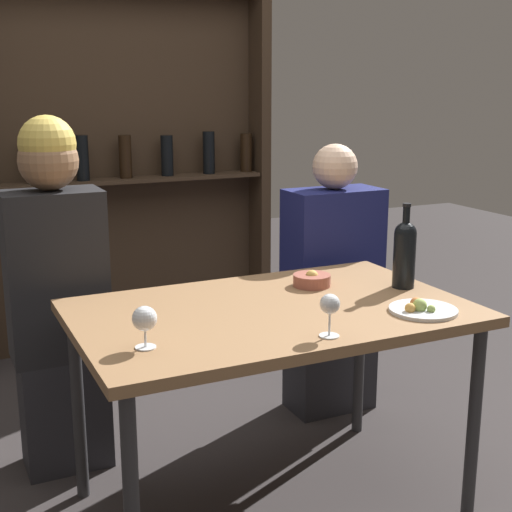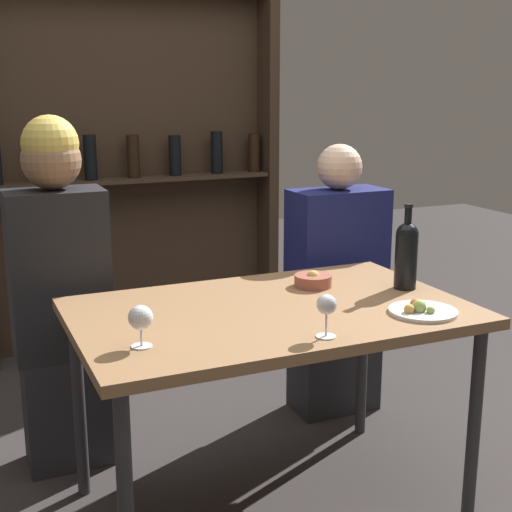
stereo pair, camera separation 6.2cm
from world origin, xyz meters
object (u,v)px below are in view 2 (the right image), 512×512
(wine_bottle, at_px, (406,252))
(seated_person_left, at_px, (60,297))
(wine_glass_0, at_px, (327,307))
(snack_bowl, at_px, (313,280))
(seated_person_right, at_px, (336,290))
(wine_glass_1, at_px, (141,319))
(food_plate_0, at_px, (421,310))

(wine_bottle, height_order, seated_person_left, seated_person_left)
(wine_glass_0, bearing_deg, snack_bowl, 65.82)
(wine_bottle, distance_m, seated_person_right, 0.66)
(wine_glass_1, distance_m, seated_person_right, 1.36)
(snack_bowl, height_order, seated_person_right, seated_person_right)
(wine_glass_0, bearing_deg, seated_person_left, 123.99)
(seated_person_left, distance_m, seated_person_right, 1.20)
(wine_glass_1, bearing_deg, seated_person_right, 35.77)
(wine_glass_0, relative_size, seated_person_right, 0.11)
(food_plate_0, distance_m, seated_person_right, 0.89)
(wine_glass_0, relative_size, wine_glass_1, 1.06)
(wine_glass_0, xyz_separation_m, seated_person_left, (-0.62, 0.92, -0.15))
(wine_bottle, xyz_separation_m, food_plate_0, (-0.12, -0.27, -0.12))
(wine_bottle, xyz_separation_m, snack_bowl, (-0.29, 0.16, -0.11))
(wine_bottle, distance_m, wine_glass_1, 1.05)
(wine_bottle, bearing_deg, wine_glass_1, -169.20)
(seated_person_right, bearing_deg, food_plate_0, -102.01)
(seated_person_left, bearing_deg, snack_bowl, -27.05)
(food_plate_0, xyz_separation_m, seated_person_right, (0.18, 0.85, -0.18))
(seated_person_right, bearing_deg, seated_person_left, 180.00)
(seated_person_left, height_order, seated_person_right, seated_person_left)
(wine_glass_1, bearing_deg, seated_person_left, 97.78)
(wine_bottle, height_order, food_plate_0, wine_bottle)
(wine_bottle, xyz_separation_m, seated_person_right, (0.06, 0.59, -0.30))
(wine_glass_0, distance_m, seated_person_right, 1.12)
(food_plate_0, bearing_deg, wine_bottle, 65.14)
(wine_glass_1, height_order, food_plate_0, wine_glass_1)
(food_plate_0, height_order, snack_bowl, snack_bowl)
(wine_bottle, bearing_deg, seated_person_left, 152.68)
(wine_bottle, xyz_separation_m, seated_person_left, (-1.14, 0.59, -0.19))
(seated_person_left, bearing_deg, wine_glass_1, -82.22)
(wine_bottle, relative_size, wine_glass_1, 2.53)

